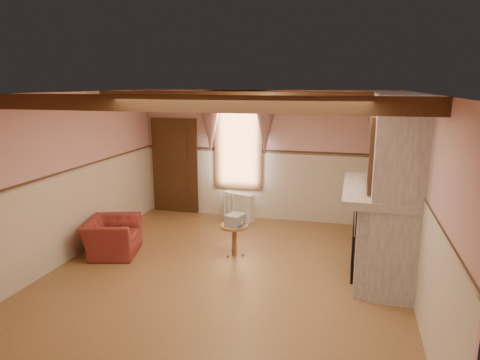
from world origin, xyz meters
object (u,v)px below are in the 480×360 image
(armchair, at_px, (112,237))
(radiator, at_px, (239,207))
(bowl, at_px, (380,185))
(oil_lamp, at_px, (378,171))
(mantel_clock, at_px, (377,170))
(side_table, at_px, (234,240))

(armchair, distance_m, radiator, 2.94)
(armchair, height_order, radiator, armchair)
(bowl, xyz_separation_m, oil_lamp, (0.00, 0.60, 0.09))
(armchair, height_order, bowl, bowl)
(mantel_clock, bearing_deg, side_table, -164.39)
(armchair, distance_m, side_table, 2.14)
(armchair, bearing_deg, oil_lamp, -94.04)
(bowl, xyz_separation_m, mantel_clock, (0.00, 0.91, 0.05))
(radiator, relative_size, bowl, 1.85)
(armchair, height_order, mantel_clock, mantel_clock)
(armchair, distance_m, oil_lamp, 4.66)
(armchair, bearing_deg, side_table, -91.55)
(side_table, xyz_separation_m, mantel_clock, (2.32, 0.65, 1.25))
(bowl, bearing_deg, oil_lamp, 90.00)
(radiator, height_order, bowl, bowl)
(armchair, bearing_deg, mantel_clock, -90.25)
(side_table, distance_m, radiator, 1.99)
(side_table, xyz_separation_m, bowl, (2.32, -0.26, 1.19))
(radiator, bearing_deg, bowl, -17.81)
(armchair, relative_size, mantel_clock, 4.02)
(bowl, distance_m, mantel_clock, 0.91)
(side_table, height_order, bowl, bowl)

